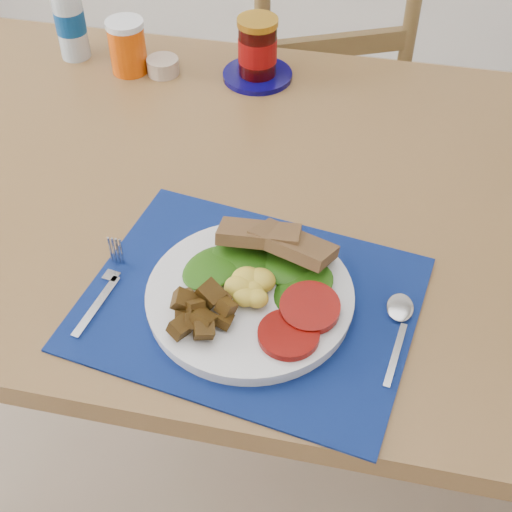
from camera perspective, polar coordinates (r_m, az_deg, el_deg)
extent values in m
plane|color=tan|center=(1.67, -4.68, -18.91)|extent=(4.00, 4.00, 0.00)
cube|color=brown|center=(1.20, -4.17, 5.44)|extent=(1.40, 0.90, 0.04)
cylinder|color=brown|center=(1.94, -19.12, 6.36)|extent=(0.06, 0.06, 0.71)
cube|color=#52381D|center=(1.97, 4.31, 11.81)|extent=(0.53, 0.52, 0.04)
cylinder|color=#52381D|center=(2.27, 7.18, 9.89)|extent=(0.03, 0.03, 0.40)
cylinder|color=#52381D|center=(2.19, -1.54, 8.85)|extent=(0.03, 0.03, 0.40)
cylinder|color=#52381D|center=(2.03, 9.93, 4.63)|extent=(0.03, 0.03, 0.40)
cylinder|color=#52381D|center=(1.94, 0.33, 3.29)|extent=(0.03, 0.03, 0.40)
cube|color=#040831|center=(0.98, -0.49, -3.75)|extent=(0.49, 0.41, 0.00)
cylinder|color=silver|center=(0.98, -0.49, -3.32)|extent=(0.28, 0.28, 0.02)
ellipsoid|color=gold|center=(0.95, -0.27, -2.60)|extent=(0.07, 0.06, 0.03)
cylinder|color=#820A04|center=(0.93, 3.49, -5.33)|extent=(0.08, 0.08, 0.01)
ellipsoid|color=#163E07|center=(0.99, 0.57, -1.10)|extent=(0.15, 0.09, 0.01)
cube|color=brown|center=(1.00, 1.60, 1.35)|extent=(0.12, 0.08, 0.04)
cube|color=#B2B5BA|center=(1.00, -12.63, -3.94)|extent=(0.03, 0.12, 0.00)
cube|color=#B2B5BA|center=(1.05, -11.14, -0.84)|extent=(0.03, 0.06, 0.00)
cube|color=#B2B5BA|center=(0.94, 11.09, -7.77)|extent=(0.03, 0.11, 0.00)
ellipsoid|color=#B2B5BA|center=(0.99, 11.43, -4.13)|extent=(0.04, 0.05, 0.00)
cylinder|color=#ADBFCC|center=(1.52, -14.66, 17.71)|extent=(0.06, 0.06, 0.15)
cylinder|color=navy|center=(1.52, -14.66, 17.71)|extent=(0.06, 0.06, 0.04)
cylinder|color=#D24605|center=(1.46, -10.23, 16.07)|extent=(0.07, 0.07, 0.10)
cylinder|color=tan|center=(1.46, -7.46, 14.82)|extent=(0.06, 0.06, 0.03)
cylinder|color=#08044F|center=(1.44, 0.12, 14.27)|extent=(0.14, 0.14, 0.01)
cylinder|color=black|center=(1.41, 0.12, 16.19)|extent=(0.07, 0.07, 0.10)
cylinder|color=maroon|center=(1.41, 0.12, 16.21)|extent=(0.07, 0.07, 0.05)
cylinder|color=#B77F1E|center=(1.39, 0.13, 18.22)|extent=(0.08, 0.08, 0.01)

